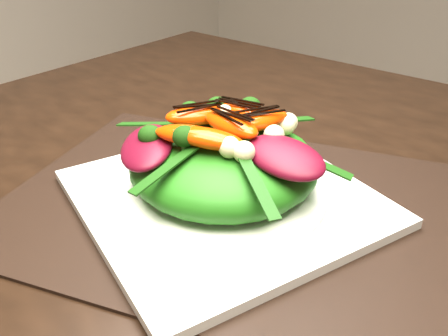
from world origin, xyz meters
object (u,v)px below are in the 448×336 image
Objects in this scene: placemat at (224,203)px; orange_segment at (233,115)px; plate_base at (224,198)px; salad_bowl at (224,187)px; lettuce_mound at (224,163)px.

orange_segment is at bearing 112.00° from placemat.
plate_base is 4.14× the size of orange_segment.
placemat is at bearing 0.00° from plate_base.
placemat is at bearing -90.00° from salad_bowl.
plate_base is at bearing 0.00° from placemat.
placemat is 0.05m from lettuce_mound.
lettuce_mound reaches higher than salad_bowl.
plate_base is 1.32× the size of salad_bowl.
lettuce_mound is at bearing -68.00° from orange_segment.
salad_bowl is 1.11× the size of lettuce_mound.
salad_bowl reaches higher than plate_base.
plate_base is (0.00, 0.00, 0.01)m from placemat.
orange_segment is at bearing 112.00° from plate_base.
plate_base is at bearing -68.00° from orange_segment.
plate_base is 0.01m from salad_bowl.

